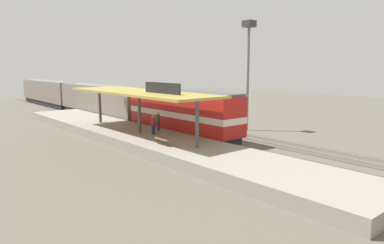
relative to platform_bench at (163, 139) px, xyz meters
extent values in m
plane|color=#5B564C|center=(8.00, 5.56, -1.34)|extent=(120.00, 120.00, 0.00)
cube|color=#4E4941|center=(6.00, 5.56, -1.32)|extent=(3.20, 110.00, 0.04)
cube|color=gray|center=(5.28, 5.56, -1.26)|extent=(0.10, 110.00, 0.16)
cube|color=gray|center=(6.72, 5.56, -1.26)|extent=(0.10, 110.00, 0.16)
cube|color=#4E4941|center=(10.60, 5.56, -1.32)|extent=(3.20, 110.00, 0.04)
cube|color=gray|center=(9.88, 5.56, -1.26)|extent=(0.10, 110.00, 0.16)
cube|color=gray|center=(11.32, 5.56, -1.26)|extent=(0.10, 110.00, 0.16)
cube|color=gray|center=(1.40, 5.56, -0.89)|extent=(6.00, 44.00, 0.90)
cylinder|color=#47474C|center=(1.40, -2.44, 1.36)|extent=(0.28, 0.28, 3.60)
cylinder|color=#47474C|center=(1.40, 5.56, 1.36)|extent=(0.28, 0.28, 3.60)
cylinder|color=#47474C|center=(1.40, 13.56, 1.36)|extent=(0.28, 0.28, 3.60)
cube|color=#A38E3D|center=(1.40, 5.56, 3.26)|extent=(5.20, 18.00, 0.20)
cube|color=black|center=(1.40, 1.96, 3.81)|extent=(0.12, 4.80, 0.90)
cylinder|color=#333338|center=(0.00, -0.65, -0.23)|extent=(0.07, 0.07, 0.42)
cylinder|color=#333338|center=(0.00, 0.65, -0.23)|extent=(0.07, 0.07, 0.42)
cube|color=brown|center=(0.00, 0.00, 0.02)|extent=(0.44, 1.70, 0.08)
cube|color=#28282D|center=(6.00, 5.15, -0.83)|extent=(2.60, 13.60, 0.70)
cube|color=red|center=(6.00, 5.15, 1.27)|extent=(2.90, 14.40, 3.50)
cube|color=#4C4C51|center=(6.00, 5.15, 3.14)|extent=(2.78, 14.11, 0.24)
cube|color=silver|center=(6.00, 5.15, 1.00)|extent=(2.93, 14.43, 0.56)
cube|color=#28282D|center=(6.00, 23.15, -0.83)|extent=(2.60, 19.20, 0.70)
cube|color=slate|center=(6.00, 23.15, 1.17)|extent=(2.90, 20.00, 3.30)
cube|color=slate|center=(6.00, 23.15, 2.94)|extent=(2.78, 19.60, 0.24)
cube|color=#28282D|center=(6.00, 43.95, -0.83)|extent=(2.60, 19.20, 0.70)
cube|color=slate|center=(6.00, 43.95, 1.17)|extent=(2.90, 20.00, 3.30)
cube|color=slate|center=(6.00, 43.95, 2.94)|extent=(2.78, 19.60, 0.24)
cylinder|color=slate|center=(13.80, 3.50, 4.16)|extent=(0.28, 0.28, 11.00)
cube|color=#333338|center=(13.80, 3.50, 10.01)|extent=(1.10, 1.10, 0.70)
cylinder|color=#663375|center=(3.47, 5.69, -0.02)|extent=(0.16, 0.16, 0.84)
cylinder|color=#663375|center=(3.65, 5.69, -0.02)|extent=(0.16, 0.16, 0.84)
cylinder|color=#23603D|center=(3.56, 5.69, 0.72)|extent=(0.34, 0.34, 0.64)
sphere|color=tan|center=(3.56, 5.69, 1.15)|extent=(0.23, 0.23, 0.23)
cylinder|color=navy|center=(1.84, 4.15, -0.02)|extent=(0.16, 0.16, 0.84)
cylinder|color=navy|center=(2.02, 4.15, -0.02)|extent=(0.16, 0.16, 0.84)
cylinder|color=maroon|center=(1.93, 4.15, 0.72)|extent=(0.34, 0.34, 0.64)
sphere|color=tan|center=(1.93, 4.15, 1.15)|extent=(0.23, 0.23, 0.23)
camera|label=1|loc=(-15.62, -22.00, 5.53)|focal=33.25mm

